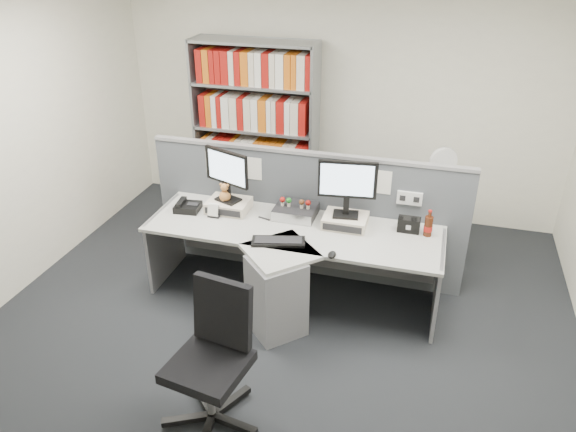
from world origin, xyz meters
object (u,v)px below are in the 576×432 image
(desk_calendar, at_px, (214,211))
(keyboard, at_px, (278,241))
(monitor_right, at_px, (347,184))
(office_chair, at_px, (214,353))
(shelving_unit, at_px, (256,132))
(cola_bottle, at_px, (428,226))
(desk, at_px, (286,266))
(filing_cabinet, at_px, (435,222))
(desk_fan, at_px, (443,164))
(speaker, at_px, (409,225))
(monitor_left, at_px, (227,171))
(desktop_pc, at_px, (296,211))
(mouse, at_px, (332,255))
(desk_phone, at_px, (187,207))

(desk_calendar, bearing_deg, keyboard, -22.44)
(monitor_right, bearing_deg, office_chair, -108.53)
(office_chair, bearing_deg, shelving_unit, 103.82)
(cola_bottle, bearing_deg, keyboard, -158.36)
(desk, xyz_separation_m, office_chair, (-0.13, -1.29, 0.09))
(desk, height_order, filing_cabinet, desk)
(cola_bottle, bearing_deg, desk_fan, 86.48)
(cola_bottle, bearing_deg, desk_calendar, -174.48)
(monitor_right, height_order, speaker, monitor_right)
(monitor_left, height_order, monitor_right, monitor_right)
(desktop_pc, bearing_deg, desk_fan, 37.74)
(mouse, xyz_separation_m, speaker, (0.55, 0.60, 0.04))
(monitor_right, relative_size, filing_cabinet, 0.73)
(desktop_pc, xyz_separation_m, desk_phone, (-1.00, -0.16, -0.01))
(desktop_pc, distance_m, keyboard, 0.51)
(keyboard, bearing_deg, monitor_right, 43.02)
(monitor_right, relative_size, desk_fan, 1.10)
(monitor_right, distance_m, cola_bottle, 0.78)
(desk_phone, relative_size, desk_calendar, 1.90)
(desk_phone, height_order, desk_calendar, desk_calendar)
(cola_bottle, relative_size, desk_fan, 0.52)
(keyboard, relative_size, office_chair, 0.46)
(desktop_pc, relative_size, speaker, 1.95)
(desk, height_order, desk_fan, desk_fan)
(monitor_right, xyz_separation_m, desk_calendar, (-1.18, -0.16, -0.35))
(office_chair, bearing_deg, monitor_right, 71.47)
(keyboard, height_order, filing_cabinet, keyboard)
(desk_calendar, distance_m, desk_fan, 2.29)
(filing_cabinet, bearing_deg, desk_phone, -153.36)
(mouse, bearing_deg, desk_fan, 63.63)
(filing_cabinet, bearing_deg, monitor_left, -151.46)
(monitor_right, bearing_deg, desk_calendar, -172.33)
(desktop_pc, relative_size, filing_cabinet, 0.53)
(desk, xyz_separation_m, desk_phone, (-1.04, 0.28, 0.30))
(desk, distance_m, monitor_left, 1.01)
(shelving_unit, bearing_deg, cola_bottle, -35.26)
(mouse, xyz_separation_m, desk_fan, (0.77, 1.56, 0.25))
(desk, relative_size, desk_fan, 5.59)
(desk, height_order, shelving_unit, shelving_unit)
(monitor_left, xyz_separation_m, desk_calendar, (-0.08, -0.16, -0.34))
(keyboard, bearing_deg, desktop_pc, 88.80)
(speaker, bearing_deg, desk, -155.76)
(desktop_pc, relative_size, keyboard, 0.79)
(mouse, bearing_deg, shelving_unit, 123.48)
(desktop_pc, distance_m, desk_phone, 1.01)
(mouse, bearing_deg, office_chair, -116.26)
(desk, bearing_deg, desk_calendar, 163.31)
(cola_bottle, height_order, desk_fan, desk_fan)
(monitor_right, height_order, desk_calendar, monitor_right)
(desk, distance_m, shelving_unit, 2.12)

